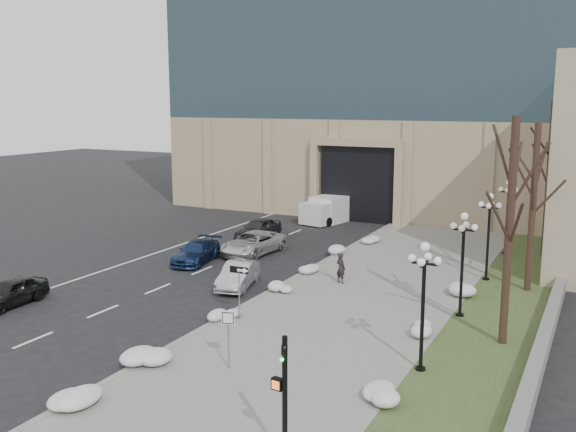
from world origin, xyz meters
name	(u,v)px	position (x,y,z in m)	size (l,w,h in m)	color
ground	(125,393)	(0.00, 0.00, 0.00)	(160.00, 160.00, 0.00)	black
sidewalk	(369,293)	(3.50, 14.00, 0.06)	(9.00, 40.00, 0.12)	gray
curb	(288,282)	(-1.00, 14.00, 0.07)	(0.30, 40.00, 0.14)	gray
grass_strip	(504,313)	(10.00, 14.00, 0.05)	(4.00, 40.00, 0.10)	#354723
stone_wall	(556,300)	(12.00, 16.00, 0.35)	(0.50, 30.00, 0.70)	slate
car_a	(10,292)	(-11.00, 4.72, 0.65)	(1.53, 3.80, 1.29)	black
car_b	(238,275)	(-2.95, 12.11, 0.65)	(1.37, 3.93, 1.30)	#B6B7BE
car_c	(196,252)	(-7.86, 15.41, 0.63)	(1.77, 4.36, 1.26)	navy
car_d	(253,243)	(-5.87, 18.75, 0.70)	(2.31, 5.02, 1.39)	silver
car_e	(258,229)	(-7.75, 22.74, 0.72)	(1.71, 4.25, 1.45)	#2A2B2F
pedestrian	(341,268)	(1.62, 14.88, 0.92)	(0.58, 0.38, 1.59)	black
box_truck	(334,208)	(-5.73, 31.45, 0.99)	(3.40, 6.74, 2.04)	silver
one_way_sign	(242,277)	(-0.07, 7.70, 2.04)	(0.92, 0.25, 2.47)	slate
keep_sign	(228,327)	(2.16, 3.01, 1.65)	(0.47, 0.18, 2.24)	slate
traffic_signal	(284,402)	(6.65, -1.44, 1.80)	(0.62, 0.83, 3.63)	black
snow_clump_a	(74,406)	(-0.39, -1.88, 0.30)	(1.10, 1.60, 0.36)	silver
snow_clump_b	(145,358)	(-0.80, 2.01, 0.30)	(1.10, 1.60, 0.36)	silver
snow_clump_c	(228,314)	(-0.71, 7.51, 0.30)	(1.10, 1.60, 0.36)	silver
snow_clump_d	(280,289)	(-0.39, 11.91, 0.30)	(1.10, 1.60, 0.36)	silver
snow_clump_e	(311,272)	(-0.41, 15.54, 0.30)	(1.10, 1.60, 0.36)	silver
snow_clump_f	(339,252)	(-0.84, 20.59, 0.30)	(1.10, 1.60, 0.36)	silver
snow_clump_g	(368,240)	(-0.32, 24.55, 0.30)	(1.10, 1.60, 0.36)	silver
snow_clump_h	(380,395)	(7.78, 3.08, 0.30)	(1.10, 1.60, 0.36)	silver
snow_clump_i	(423,329)	(7.43, 9.55, 0.30)	(1.10, 1.60, 0.36)	silver
snow_clump_j	(455,291)	(7.42, 15.56, 0.30)	(1.10, 1.60, 0.36)	silver
lamppost_a	(423,289)	(8.30, 6.00, 3.07)	(1.18, 1.18, 4.76)	black
lamppost_b	(463,251)	(8.30, 12.50, 3.07)	(1.18, 1.18, 4.76)	black
lamppost_c	(489,225)	(8.30, 19.00, 3.07)	(1.18, 1.18, 4.76)	black
lamppost_d	(507,207)	(8.30, 25.50, 3.07)	(1.18, 1.18, 4.76)	black
tree_near	(511,200)	(10.50, 10.00, 5.83)	(3.20, 3.20, 9.00)	black
tree_mid	(534,184)	(10.50, 18.00, 5.50)	(3.20, 3.20, 8.50)	black
tree_far	(550,158)	(10.50, 26.00, 6.15)	(3.20, 3.20, 9.50)	black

